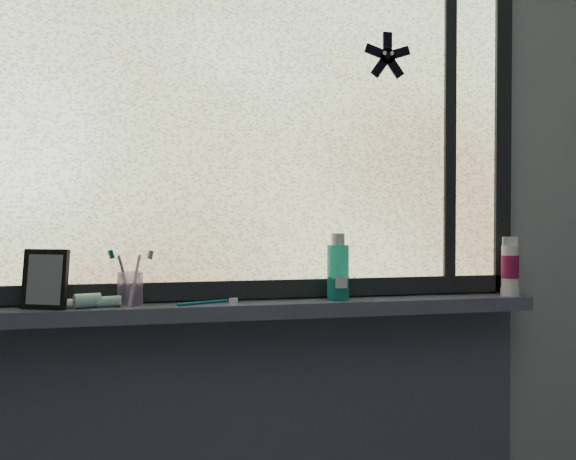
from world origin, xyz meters
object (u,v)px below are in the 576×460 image
(vanity_mirror, at_px, (45,279))
(cream_tube, at_px, (510,264))
(mouthwash_bottle, at_px, (338,267))
(toothbrush_cup, at_px, (130,289))

(vanity_mirror, xyz_separation_m, cream_tube, (1.30, -0.00, 0.02))
(mouthwash_bottle, relative_size, cream_tube, 1.24)
(toothbrush_cup, relative_size, cream_tube, 0.70)
(mouthwash_bottle, xyz_separation_m, cream_tube, (0.53, -0.01, -0.00))
(cream_tube, bearing_deg, toothbrush_cup, 178.63)
(vanity_mirror, bearing_deg, cream_tube, 24.42)
(toothbrush_cup, bearing_deg, mouthwash_bottle, -2.08)
(toothbrush_cup, xyz_separation_m, cream_tube, (1.10, -0.03, 0.05))
(cream_tube, bearing_deg, vanity_mirror, 179.79)
(toothbrush_cup, xyz_separation_m, mouthwash_bottle, (0.56, -0.02, 0.05))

